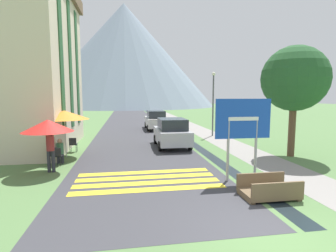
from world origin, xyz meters
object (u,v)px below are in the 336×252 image
object	(u,v)px
cafe_chair_near_left	(57,155)
cafe_chair_far_right	(73,143)
parked_car_near	(172,133)
streetlamp	(213,98)
person_seated_near	(60,150)
hotel_building	(21,57)
cafe_umbrella_front_red	(48,126)
cafe_chair_near_right	(54,154)
cafe_chair_middle	(58,149)
cafe_umbrella_middle_orange	(64,115)
road_sign	(243,126)
footbridge	(268,190)
person_standing_terrace	(50,148)
tree_by_path	(295,79)
parked_car_far	(156,120)

from	to	relation	value
cafe_chair_near_left	cafe_chair_far_right	size ratio (longest dim) A/B	1.00
parked_car_near	streetlamp	bearing A→B (deg)	44.97
parked_car_near	person_seated_near	size ratio (longest dim) A/B	3.27
hotel_building	cafe_umbrella_front_red	distance (m)	7.41
cafe_umbrella_front_red	parked_car_near	bearing A→B (deg)	37.31
hotel_building	cafe_chair_near_right	size ratio (longest dim) A/B	12.11
cafe_chair_middle	cafe_chair_near_right	world-z (taller)	same
cafe_chair_middle	cafe_umbrella_middle_orange	xyz separation A→B (m)	(0.32, 0.40, 1.73)
hotel_building	streetlamp	distance (m)	13.65
parked_car_near	cafe_umbrella_front_red	world-z (taller)	cafe_umbrella_front_red
road_sign	footbridge	distance (m)	2.58
cafe_umbrella_middle_orange	person_standing_terrace	distance (m)	3.08
cafe_chair_middle	streetlamp	xyz separation A→B (m)	(10.44, 6.30, 2.52)
footbridge	person_standing_terrace	size ratio (longest dim) A/B	0.95
cafe_umbrella_front_red	cafe_umbrella_middle_orange	size ratio (longest dim) A/B	0.90
hotel_building	cafe_chair_middle	bearing A→B (deg)	-51.74
cafe_umbrella_middle_orange	person_seated_near	world-z (taller)	cafe_umbrella_middle_orange
person_seated_near	tree_by_path	bearing A→B (deg)	-1.70
person_seated_near	tree_by_path	distance (m)	12.40
parked_car_far	cafe_chair_near_right	world-z (taller)	parked_car_far
hotel_building	footbridge	bearing A→B (deg)	-42.89
road_sign	cafe_chair_near_right	bearing A→B (deg)	155.59
parked_car_far	tree_by_path	world-z (taller)	tree_by_path
parked_car_near	cafe_umbrella_front_red	bearing A→B (deg)	-142.69
footbridge	person_seated_near	size ratio (longest dim) A/B	1.42
footbridge	tree_by_path	world-z (taller)	tree_by_path
hotel_building	tree_by_path	xyz separation A→B (m)	(14.90, -4.67, -1.47)
cafe_chair_far_right	cafe_umbrella_middle_orange	world-z (taller)	cafe_umbrella_middle_orange
footbridge	cafe_umbrella_middle_orange	world-z (taller)	cafe_umbrella_middle_orange
person_standing_terrace	tree_by_path	xyz separation A→B (m)	(11.93, 1.12, 3.07)
streetlamp	road_sign	bearing A→B (deg)	-103.28
road_sign	streetlamp	bearing A→B (deg)	76.72
cafe_umbrella_front_red	person_standing_terrace	xyz separation A→B (m)	(0.06, 0.00, -0.95)
person_seated_near	cafe_umbrella_front_red	bearing A→B (deg)	-93.32
person_standing_terrace	tree_by_path	world-z (taller)	tree_by_path
cafe_chair_near_left	cafe_chair_middle	distance (m)	1.43
parked_car_far	cafe_chair_middle	world-z (taller)	parked_car_far
road_sign	cafe_chair_near_left	size ratio (longest dim) A/B	3.68
cafe_chair_near_left	parked_car_near	bearing A→B (deg)	26.40
footbridge	parked_car_far	world-z (taller)	parked_car_far
road_sign	cafe_umbrella_front_red	bearing A→B (deg)	163.21
parked_car_near	cafe_chair_far_right	world-z (taller)	parked_car_near
road_sign	parked_car_near	bearing A→B (deg)	102.16
road_sign	person_seated_near	bearing A→B (deg)	153.33
parked_car_far	cafe_chair_near_left	size ratio (longest dim) A/B	5.35
cafe_chair_near_right	cafe_chair_far_right	bearing A→B (deg)	92.67
footbridge	cafe_chair_far_right	xyz separation A→B (m)	(-7.48, 8.02, 0.29)
cafe_chair_middle	cafe_chair_near_right	distance (m)	1.22
cafe_umbrella_front_red	footbridge	bearing A→B (deg)	-27.77
cafe_chair_near_right	streetlamp	distance (m)	13.02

